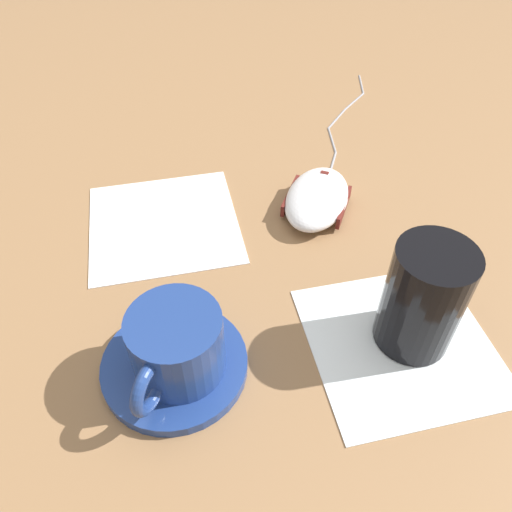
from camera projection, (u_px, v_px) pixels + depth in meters
name	position (u px, v px, depth m)	size (l,w,h in m)	color
ground_plane	(300.00, 285.00, 0.49)	(3.00, 3.00, 0.00)	olive
saucer	(175.00, 365.00, 0.42)	(0.12, 0.12, 0.01)	navy
coffee_cup	(175.00, 346.00, 0.39)	(0.08, 0.10, 0.06)	navy
computer_mouse	(317.00, 198.00, 0.56)	(0.11, 0.13, 0.03)	silver
mouse_cable	(344.00, 119.00, 0.71)	(0.10, 0.27, 0.00)	gray
napkin_under_glass	(400.00, 343.00, 0.44)	(0.16, 0.16, 0.00)	white
drinking_glass	(423.00, 298.00, 0.41)	(0.07, 0.07, 0.10)	black
napkin_spare	(164.00, 223.00, 0.55)	(0.16, 0.16, 0.00)	white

